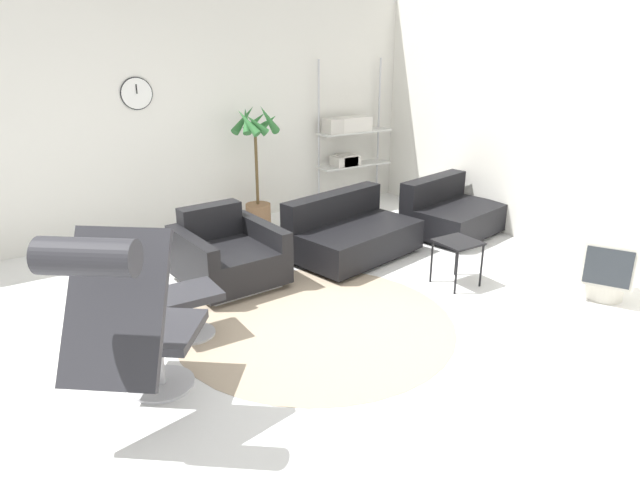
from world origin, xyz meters
name	(u,v)px	position (x,y,z in m)	size (l,w,h in m)	color
ground_plane	(315,316)	(0.00, 0.00, 0.00)	(12.00, 12.00, 0.00)	white
wall_back	(185,111)	(0.00, 2.85, 1.40)	(12.00, 0.09, 2.80)	silver
wall_right	(567,121)	(3.06, 0.00, 1.40)	(0.06, 12.00, 2.80)	silver
round_rug	(315,323)	(-0.07, -0.12, 0.00)	(2.28, 2.28, 0.01)	tan
lounge_chair	(126,309)	(-1.64, -0.62, 0.76)	(1.07, 1.18, 1.31)	#BCBCC1
ottoman	(190,303)	(-0.99, 0.24, 0.28)	(0.45, 0.38, 0.38)	#BCBCC1
armchair_red	(227,257)	(-0.33, 1.04, 0.26)	(0.92, 0.96, 0.69)	silver
couch_low	(350,235)	(1.05, 0.98, 0.24)	(1.48, 1.10, 0.65)	black
couch_second	(451,215)	(2.47, 0.95, 0.24)	(1.22, 1.04, 0.65)	black
side_table	(458,247)	(1.48, -0.15, 0.38)	(0.36, 0.36, 0.43)	black
crt_television	(609,265)	(2.40, -1.07, 0.32)	(0.60, 0.59, 0.57)	beige
potted_plant	(257,172)	(0.66, 2.39, 0.70)	(0.57, 0.59, 1.53)	brown
shelf_unit	(348,140)	(2.15, 2.62, 0.90)	(1.05, 0.28, 1.95)	#BCBCC1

